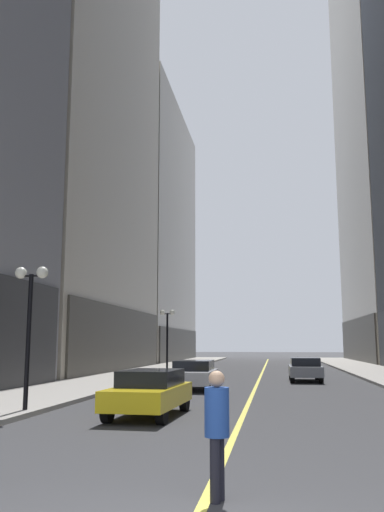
% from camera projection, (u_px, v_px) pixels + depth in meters
% --- Properties ---
extents(ground_plane, '(200.00, 200.00, 0.00)m').
position_uv_depth(ground_plane, '(262.00, 372.00, 39.58)').
color(ground_plane, '#38383A').
extents(sidewalk_left, '(4.50, 78.00, 0.15)m').
position_uv_depth(sidewalk_left, '(153.00, 371.00, 40.81)').
color(sidewalk_left, '#9E9991').
rests_on(sidewalk_left, ground).
extents(sidewalk_right, '(4.50, 78.00, 0.15)m').
position_uv_depth(sidewalk_right, '(379.00, 372.00, 38.36)').
color(sidewalk_right, '#9E9991').
rests_on(sidewalk_right, ground).
extents(lane_centre_stripe, '(0.16, 70.00, 0.01)m').
position_uv_depth(lane_centre_stripe, '(262.00, 372.00, 39.58)').
color(lane_centre_stripe, '#E5D64C').
rests_on(lane_centre_stripe, ground).
extents(building_left_mid, '(14.10, 24.00, 40.16)m').
position_uv_depth(building_left_mid, '(46.00, 126.00, 44.90)').
color(building_left_mid, '#B7AD99').
rests_on(building_left_mid, ground).
extents(building_left_far, '(13.30, 26.00, 32.23)m').
position_uv_depth(building_left_far, '(130.00, 234.00, 69.09)').
color(building_left_far, '#A8A399').
rests_on(building_left_far, ground).
extents(car_yellow, '(1.91, 4.18, 1.32)m').
position_uv_depth(car_yellow, '(150.00, 391.00, 15.69)').
color(car_yellow, yellow).
rests_on(car_yellow, ground).
extents(car_silver, '(1.89, 4.09, 1.32)m').
position_uv_depth(car_silver, '(194.00, 374.00, 24.81)').
color(car_silver, '#B7B7BC').
rests_on(car_silver, ground).
extents(car_grey, '(1.77, 4.35, 1.32)m').
position_uv_depth(car_grey, '(305.00, 368.00, 30.26)').
color(car_grey, slate).
rests_on(car_grey, ground).
extents(pedestrian_in_blue_hoodie, '(0.42, 0.42, 1.72)m').
position_uv_depth(pedestrian_in_blue_hoodie, '(217.00, 424.00, 7.35)').
color(pedestrian_in_blue_hoodie, black).
rests_on(pedestrian_in_blue_hoodie, ground).
extents(street_lamp_left_near, '(1.06, 0.36, 4.43)m').
position_uv_depth(street_lamp_left_near, '(30.00, 305.00, 16.45)').
color(street_lamp_left_near, black).
rests_on(street_lamp_left_near, ground).
extents(street_lamp_left_far, '(1.06, 0.36, 4.43)m').
position_uv_depth(street_lamp_left_far, '(167.00, 327.00, 37.44)').
color(street_lamp_left_far, black).
rests_on(street_lamp_left_far, ground).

